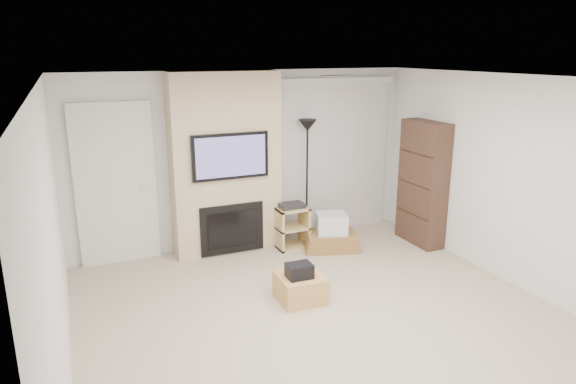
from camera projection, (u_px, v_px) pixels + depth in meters
name	position (u px, v px, depth m)	size (l,w,h in m)	color
floor	(334.00, 328.00, 5.27)	(5.00, 5.50, 0.00)	#C0AB94
ceiling	(341.00, 80.00, 4.61)	(5.00, 5.50, 0.00)	white
wall_back	(245.00, 159.00, 7.37)	(5.00, 2.50, 0.00)	silver
wall_left	(55.00, 251.00, 3.98)	(5.50, 2.50, 0.00)	silver
wall_right	(528.00, 186.00, 5.90)	(5.50, 2.50, 0.00)	silver
hvac_vent	(337.00, 76.00, 5.47)	(0.35, 0.18, 0.01)	silver
ottoman	(300.00, 288.00, 5.84)	(0.50, 0.50, 0.30)	tan
black_bag	(299.00, 271.00, 5.73)	(0.28, 0.22, 0.16)	black
fireplace_wall	(226.00, 165.00, 7.05)	(1.50, 0.47, 2.50)	#D2B88E
entry_door	(116.00, 185.00, 6.70)	(1.02, 0.11, 2.14)	silver
vertical_blinds	(333.00, 151.00, 7.86)	(1.98, 0.10, 2.37)	silver
floor_lamp	(307.00, 146.00, 7.44)	(0.27, 0.27, 1.80)	black
av_stand	(292.00, 224.00, 7.37)	(0.45, 0.38, 0.66)	tan
box_stack	(331.00, 235.00, 7.37)	(0.91, 0.79, 0.52)	olive
bookshelf	(423.00, 183.00, 7.42)	(0.30, 0.80, 1.80)	#39241A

